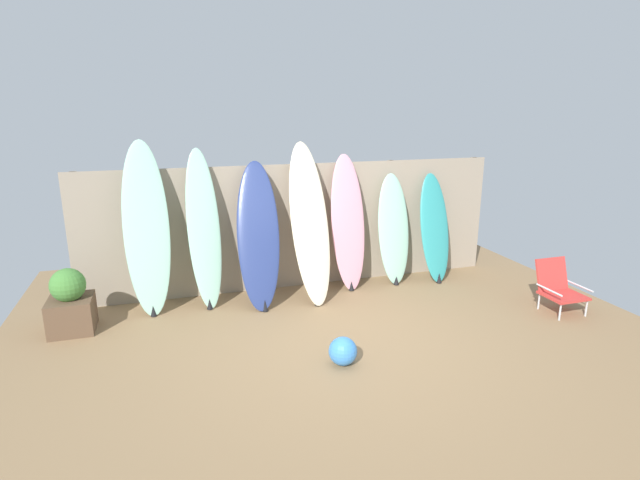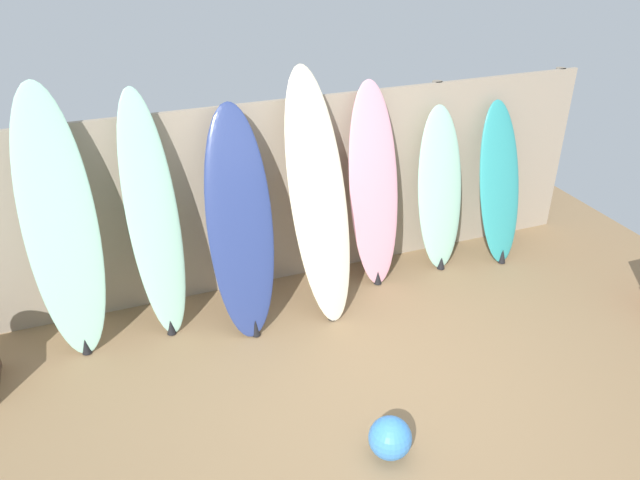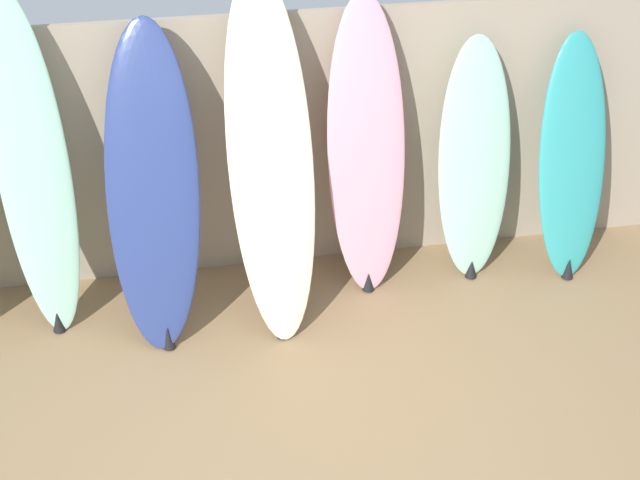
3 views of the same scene
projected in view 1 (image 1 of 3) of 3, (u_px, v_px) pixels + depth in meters
The scene contains 12 objects.
ground at pixel (345, 344), 5.61m from camera, with size 7.68×7.68×0.00m, color #8E704C.
fence_back at pixel (298, 226), 7.22m from camera, with size 6.08×0.11×1.80m.
surfboard_seafoam_0 at pixel (146, 230), 6.25m from camera, with size 0.56×0.51×2.19m.
surfboard_seafoam_1 at pixel (204, 230), 6.49m from camera, with size 0.47×0.56×2.07m.
surfboard_navy_2 at pixel (258, 236), 6.54m from camera, with size 0.65×0.85×1.89m.
surfboard_cream_3 at pixel (310, 224), 6.73m from camera, with size 0.54×0.87×2.13m.
surfboard_pink_4 at pixel (348, 224), 7.12m from camera, with size 0.53×0.46×1.94m.
surfboard_seafoam_5 at pixel (394, 230), 7.38m from camera, with size 0.51×0.41×1.64m.
surfboard_teal_6 at pixel (435, 228), 7.51m from camera, with size 0.46×0.53×1.62m.
beach_chair at pixel (558, 286), 6.47m from camera, with size 0.50×0.54×0.66m.
planter_box at pixel (70, 304), 5.85m from camera, with size 0.49×0.51×0.77m.
beach_ball at pixel (343, 351), 5.14m from camera, with size 0.30×0.30×0.30m, color #3F8CE5.
Camera 1 is at (-1.80, -4.79, 2.61)m, focal length 28.00 mm.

